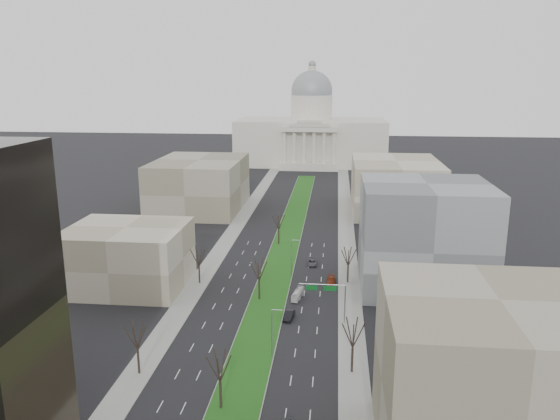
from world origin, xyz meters
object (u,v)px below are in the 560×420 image
Objects in this scene: car_black at (289,315)px; car_grey_far at (312,262)px; box_van at (298,294)px; car_red at (331,280)px.

car_black is 0.97× the size of car_grey_far.
car_red is at bearing 63.11° from box_van.
car_red is at bearing -71.03° from car_grey_far.
car_red is 12.01m from box_van.
box_van is at bearing -99.04° from car_grey_far.
car_grey_far is at bearing 91.41° from car_black.
car_red is at bearing 75.26° from car_black.
car_black is 32.45m from car_grey_far.
car_grey_far is at bearing 93.64° from box_van.
car_grey_far is 0.74× the size of box_van.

